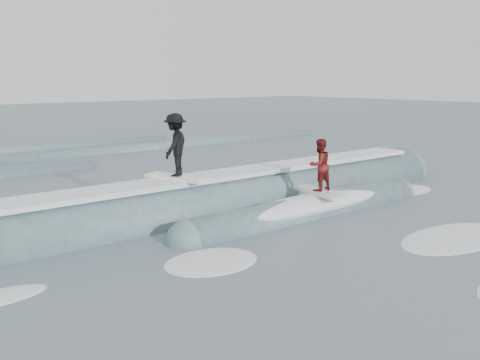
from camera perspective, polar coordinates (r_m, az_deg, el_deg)
ground at (r=14.00m, az=7.86°, el=-6.20°), size 160.00×160.00×0.00m
breaking_wave at (r=16.73m, az=-0.56°, el=-3.12°), size 21.87×3.88×2.21m
surfer_black at (r=15.54m, az=-6.91°, el=3.51°), size 1.35×2.07×1.92m
surfer_red at (r=16.40m, az=8.46°, el=1.23°), size 0.95×2.07×1.69m
whitewater at (r=14.30m, az=18.76°, el=-6.32°), size 16.70×9.15×0.10m
far_swells at (r=28.55m, az=-20.00°, el=1.97°), size 40.63×8.65×0.80m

